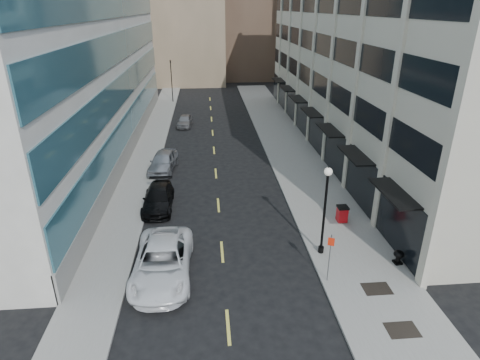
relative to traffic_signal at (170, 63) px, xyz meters
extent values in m
cube|color=gray|center=(13.00, -28.00, -5.64)|extent=(5.00, 80.00, 0.15)
cube|color=gray|center=(-1.00, -28.00, -5.64)|extent=(3.00, 80.00, 0.15)
cube|color=#B8B09C|center=(22.50, -21.00, 3.28)|extent=(14.00, 46.00, 18.00)
cube|color=black|center=(15.52, -21.00, -3.72)|extent=(0.18, 46.00, 3.60)
cube|color=black|center=(15.53, -21.00, 0.78)|extent=(0.12, 46.00, 1.80)
cube|color=black|center=(15.53, -21.00, 4.28)|extent=(0.12, 46.00, 1.80)
cube|color=black|center=(15.53, -21.00, 7.78)|extent=(0.12, 46.00, 1.80)
cube|color=#B8B09C|center=(15.50, -44.00, 3.28)|extent=(0.35, 0.60, 18.00)
cube|color=#B8B09C|center=(15.50, -38.00, 3.28)|extent=(0.35, 0.60, 18.00)
cube|color=#B8B09C|center=(15.50, -32.00, 3.28)|extent=(0.35, 0.60, 18.00)
cube|color=#B8B09C|center=(15.50, -26.00, 3.28)|extent=(0.35, 0.60, 18.00)
cube|color=#B8B09C|center=(15.50, -20.00, 3.28)|extent=(0.35, 0.60, 18.00)
cube|color=#B8B09C|center=(15.50, -14.00, 3.28)|extent=(0.35, 0.60, 18.00)
cube|color=#B8B09C|center=(15.50, -8.00, 3.28)|extent=(0.35, 0.60, 18.00)
cube|color=#B8B09C|center=(15.50, -2.00, 3.28)|extent=(0.35, 0.60, 18.00)
cube|color=black|center=(14.85, -41.00, -1.82)|extent=(1.30, 4.00, 0.12)
cube|color=black|center=(14.85, -35.00, -1.82)|extent=(1.30, 4.00, 0.12)
cube|color=black|center=(14.85, -29.00, -1.82)|extent=(1.30, 4.00, 0.12)
cube|color=black|center=(14.85, -23.00, -1.82)|extent=(1.30, 4.00, 0.12)
cube|color=black|center=(14.85, -17.00, -1.82)|extent=(1.30, 4.00, 0.12)
cube|color=black|center=(14.85, -11.00, -1.82)|extent=(1.30, 4.00, 0.12)
cube|color=black|center=(14.85, -5.00, -1.82)|extent=(1.30, 4.00, 0.12)
cube|color=white|center=(-10.50, -21.00, 4.28)|extent=(16.00, 46.00, 20.00)
cube|color=gray|center=(-2.46, -21.00, -4.82)|extent=(0.20, 46.00, 1.80)
cube|color=#316472|center=(-2.47, -21.00, -2.72)|extent=(0.14, 45.60, 2.40)
cube|color=#316472|center=(-2.47, -21.00, 0.78)|extent=(0.14, 45.60, 2.40)
cube|color=#316472|center=(-2.47, -21.00, 4.28)|extent=(0.14, 45.60, 2.40)
cube|color=#316472|center=(-2.47, -21.00, 7.78)|extent=(0.14, 45.60, 2.40)
cube|color=#998064|center=(1.50, 20.00, 8.28)|extent=(14.00, 18.00, 28.00)
cube|color=#998064|center=(-8.50, 30.00, 5.28)|extent=(12.00, 14.00, 22.00)
cube|color=#B8B09C|center=(23.50, 18.00, 4.28)|extent=(10.00, 14.00, 20.00)
cube|color=black|center=(13.10, -47.00, -5.56)|extent=(1.40, 1.00, 0.01)
cube|color=black|center=(13.10, -44.20, -5.56)|extent=(1.40, 1.00, 0.01)
cube|color=#D8CC4C|center=(5.50, -46.00, -5.71)|extent=(0.15, 2.20, 0.01)
cube|color=#D8CC4C|center=(5.50, -40.00, -5.71)|extent=(0.15, 2.20, 0.01)
cube|color=#D8CC4C|center=(5.50, -34.00, -5.71)|extent=(0.15, 2.20, 0.01)
cube|color=#D8CC4C|center=(5.50, -28.00, -5.71)|extent=(0.15, 2.20, 0.01)
cube|color=#D8CC4C|center=(5.50, -22.00, -5.71)|extent=(0.15, 2.20, 0.01)
cube|color=#D8CC4C|center=(5.50, -16.00, -5.71)|extent=(0.15, 2.20, 0.01)
cube|color=#D8CC4C|center=(5.50, -10.00, -5.71)|extent=(0.15, 2.20, 0.01)
cube|color=#D8CC4C|center=(5.50, -4.00, -5.71)|extent=(0.15, 2.20, 0.01)
cube|color=#D8CC4C|center=(5.50, 2.00, -5.71)|extent=(0.15, 2.20, 0.01)
cylinder|color=black|center=(0.00, 0.00, -2.72)|extent=(0.12, 0.12, 6.00)
imported|color=black|center=(0.00, 0.00, 0.27)|extent=(0.66, 0.66, 1.98)
imported|color=white|center=(2.30, -42.00, -4.83)|extent=(3.04, 6.44, 1.78)
imported|color=black|center=(1.27, -34.00, -5.00)|extent=(2.03, 4.98, 1.44)
imported|color=gray|center=(1.01, -27.00, -4.87)|extent=(2.66, 5.21, 1.70)
imported|color=gray|center=(2.30, -13.00, -5.04)|extent=(2.01, 4.13, 1.36)
cube|color=red|center=(13.49, -37.36, -5.03)|extent=(0.62, 0.62, 0.98)
cube|color=black|center=(13.49, -37.36, -4.51)|extent=(0.70, 0.70, 0.12)
cylinder|color=black|center=(13.29, -37.04, -5.46)|extent=(0.06, 0.22, 0.22)
cylinder|color=black|center=(13.68, -37.04, -5.46)|extent=(0.06, 0.22, 0.22)
cylinder|color=black|center=(11.17, -40.75, -5.38)|extent=(0.32, 0.32, 0.37)
cylinder|color=black|center=(11.17, -40.75, -3.03)|extent=(0.14, 0.14, 4.67)
sphere|color=silver|center=(11.17, -40.75, -0.54)|extent=(0.45, 0.45, 0.45)
cone|color=black|center=(11.17, -40.75, -0.29)|extent=(0.12, 0.12, 0.18)
cylinder|color=slate|center=(10.80, -43.31, -4.20)|extent=(0.05, 0.05, 2.74)
cube|color=red|center=(10.80, -43.33, -3.23)|extent=(0.31, 0.16, 0.43)
cube|color=black|center=(15.10, -42.18, -5.51)|extent=(0.47, 0.47, 0.12)
cylinder|color=black|center=(15.10, -42.18, -5.26)|extent=(0.26, 0.26, 0.41)
ellipsoid|color=black|center=(15.10, -42.18, -4.98)|extent=(0.57, 0.57, 0.40)
camera|label=1|loc=(4.85, -59.82, 7.49)|focal=30.00mm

